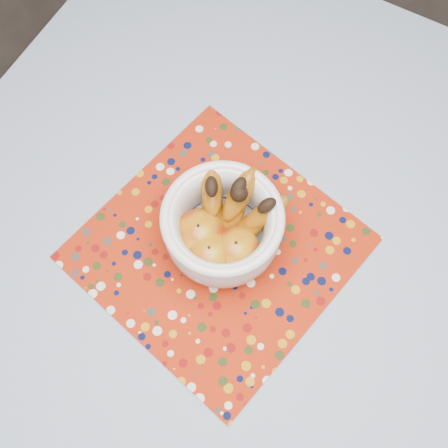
% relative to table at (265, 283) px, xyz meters
% --- Properties ---
extents(table, '(1.20, 1.20, 0.75)m').
position_rel_table_xyz_m(table, '(0.00, 0.00, 0.00)').
color(table, brown).
rests_on(table, ground).
extents(tablecloth, '(1.32, 1.32, 0.01)m').
position_rel_table_xyz_m(tablecloth, '(0.00, 0.00, 0.08)').
color(tablecloth, slate).
rests_on(tablecloth, table).
extents(placemat, '(0.50, 0.50, 0.00)m').
position_rel_table_xyz_m(placemat, '(-0.10, -0.01, 0.09)').
color(placemat, '#971E08').
rests_on(placemat, tablecloth).
extents(fruit_bowl, '(0.23, 0.21, 0.15)m').
position_rel_table_xyz_m(fruit_bowl, '(-0.10, 0.01, 0.16)').
color(fruit_bowl, silver).
rests_on(fruit_bowl, placemat).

